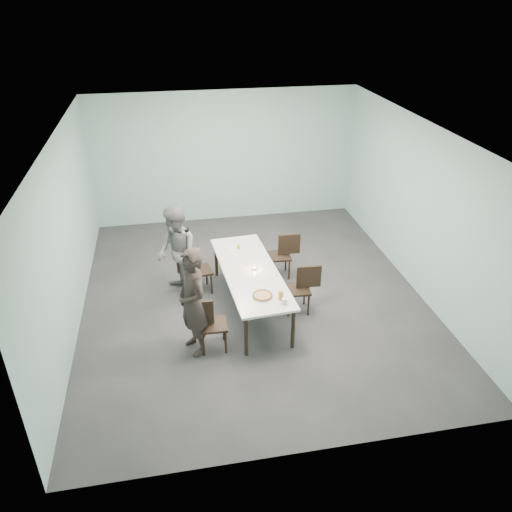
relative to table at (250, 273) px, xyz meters
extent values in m
plane|color=#333335|center=(0.11, 0.34, -0.69)|extent=(7.00, 7.00, 0.00)
cube|color=#A0C9C5|center=(0.11, 3.84, 0.81)|extent=(6.00, 0.02, 3.00)
cube|color=#A0C9C5|center=(0.11, -3.16, 0.81)|extent=(6.00, 0.02, 3.00)
cube|color=#A0C9C5|center=(-2.89, 0.34, 0.81)|extent=(0.02, 7.00, 3.00)
cube|color=#A0C9C5|center=(3.11, 0.34, 0.81)|extent=(0.02, 7.00, 3.00)
cube|color=white|center=(0.11, 0.34, 2.31)|extent=(6.00, 7.00, 0.02)
cube|color=white|center=(0.00, 0.00, 0.04)|extent=(1.08, 2.66, 0.04)
cylinder|color=black|center=(-0.28, -1.24, -0.34)|extent=(0.06, 0.06, 0.71)
cylinder|color=black|center=(-0.45, 1.19, -0.34)|extent=(0.06, 0.06, 0.71)
cylinder|color=black|center=(0.45, -1.19, -0.34)|extent=(0.06, 0.06, 0.71)
cylinder|color=black|center=(0.28, 1.24, -0.34)|extent=(0.06, 0.06, 0.71)
cube|color=black|center=(-0.75, -0.96, -0.26)|extent=(0.43, 0.43, 0.04)
cube|color=black|center=(-0.94, -0.95, -0.02)|extent=(0.42, 0.06, 0.40)
cylinder|color=black|center=(-0.92, -1.12, -0.49)|extent=(0.04, 0.04, 0.41)
cylinder|color=black|center=(-0.91, -0.78, -0.49)|extent=(0.04, 0.04, 0.41)
cylinder|color=black|center=(-0.58, -1.14, -0.49)|extent=(0.04, 0.04, 0.41)
cylinder|color=black|center=(-0.57, -0.80, -0.49)|extent=(0.04, 0.04, 0.41)
cube|color=black|center=(-0.81, 0.70, -0.26)|extent=(0.48, 0.48, 0.04)
cube|color=black|center=(-1.00, 0.67, -0.02)|extent=(0.42, 0.11, 0.40)
cylinder|color=black|center=(-0.95, 0.50, -0.49)|extent=(0.04, 0.04, 0.41)
cylinder|color=black|center=(-1.01, 0.84, -0.49)|extent=(0.04, 0.04, 0.41)
cylinder|color=black|center=(-0.62, 0.56, -0.49)|extent=(0.04, 0.04, 0.41)
cylinder|color=black|center=(-0.68, 0.90, -0.49)|extent=(0.04, 0.04, 0.41)
cube|color=black|center=(0.77, -0.24, -0.26)|extent=(0.45, 0.45, 0.04)
cube|color=black|center=(0.96, -0.25, -0.02)|extent=(0.42, 0.07, 0.40)
cylinder|color=black|center=(0.95, -0.08, -0.49)|extent=(0.04, 0.04, 0.41)
cylinder|color=black|center=(0.93, -0.42, -0.49)|extent=(0.04, 0.04, 0.41)
cylinder|color=black|center=(0.61, -0.05, -0.49)|extent=(0.04, 0.04, 0.41)
cylinder|color=black|center=(0.59, -0.39, -0.49)|extent=(0.04, 0.04, 0.41)
cube|color=black|center=(0.73, 0.97, -0.26)|extent=(0.44, 0.44, 0.04)
cube|color=black|center=(0.92, 0.96, -0.02)|extent=(0.42, 0.06, 0.40)
cylinder|color=black|center=(0.91, 1.13, -0.49)|extent=(0.04, 0.04, 0.41)
cylinder|color=black|center=(0.89, 0.79, -0.49)|extent=(0.04, 0.04, 0.41)
cylinder|color=black|center=(0.57, 1.15, -0.49)|extent=(0.04, 0.04, 0.41)
cylinder|color=black|center=(0.55, 0.81, -0.49)|extent=(0.04, 0.04, 0.41)
imported|color=black|center=(-1.03, -0.96, 0.18)|extent=(0.62, 0.75, 1.75)
imported|color=slate|center=(-1.19, 0.65, 0.16)|extent=(0.84, 0.97, 1.71)
cylinder|color=white|center=(0.05, -0.81, 0.06)|extent=(0.34, 0.34, 0.01)
cylinder|color=tan|center=(0.05, -0.81, 0.08)|extent=(0.30, 0.30, 0.01)
torus|color=brown|center=(0.05, -0.81, 0.08)|extent=(0.32, 0.32, 0.03)
cylinder|color=white|center=(0.08, -0.53, 0.06)|extent=(0.18, 0.18, 0.01)
cylinder|color=gold|center=(0.31, -0.94, 0.13)|extent=(0.08, 0.08, 0.15)
cylinder|color=silver|center=(0.34, -1.06, 0.10)|extent=(0.08, 0.08, 0.09)
cylinder|color=silver|center=(0.07, 0.01, 0.07)|extent=(0.06, 0.06, 0.03)
cylinder|color=orange|center=(0.07, 0.01, 0.10)|extent=(0.04, 0.04, 0.01)
cylinder|color=gold|center=(-0.07, 0.80, 0.10)|extent=(0.07, 0.07, 0.08)
cube|color=silver|center=(-0.13, 0.84, 0.06)|extent=(0.31, 0.24, 0.01)
camera|label=1|loc=(-1.24, -7.13, 4.34)|focal=35.00mm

